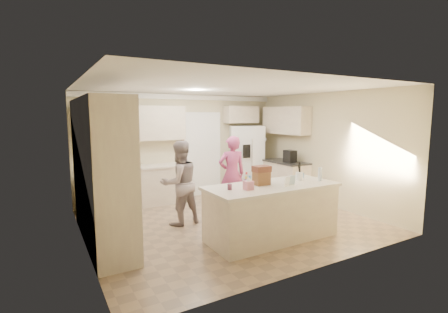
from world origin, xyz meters
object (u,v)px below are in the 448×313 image
island_base (272,213)px  coffee_maker (290,156)px  dollhouse_body (261,178)px  tissue_box (248,185)px  teen_boy (180,183)px  teen_girl (232,174)px  refrigerator (246,159)px  utensil_crock (299,176)px

island_base → coffee_maker: bearing=42.8°
dollhouse_body → tissue_box: bearing=-153.4°
coffee_maker → teen_boy: 3.17m
coffee_maker → teen_girl: (-1.83, -0.22, -0.25)m
coffee_maker → island_base: bearing=-137.2°
tissue_box → teen_boy: 1.65m
tissue_box → island_base: bearing=10.3°
island_base → refrigerator: bearing=63.6°
refrigerator → dollhouse_body: bearing=-96.6°
island_base → teen_girl: bearing=82.4°
refrigerator → teen_boy: size_ratio=1.12×
tissue_box → teen_girl: 1.94m
island_base → tissue_box: tissue_box is taller
utensil_crock → teen_boy: size_ratio=0.09×
refrigerator → coffee_maker: refrigerator is taller
coffee_maker → teen_girl: 1.86m
teen_girl → refrigerator: bearing=-121.2°
teen_boy → teen_girl: (1.30, 0.23, 0.02)m
tissue_box → dollhouse_body: bearing=26.6°
teen_girl → dollhouse_body: bearing=87.8°
island_base → teen_boy: size_ratio=1.37×
island_base → utensil_crock: bearing=4.4°
tissue_box → dollhouse_body: dollhouse_body is taller
refrigerator → tissue_box: size_ratio=12.86×
refrigerator → island_base: 3.54m
refrigerator → tissue_box: 3.87m
refrigerator → teen_girl: (-1.34, -1.47, -0.08)m
tissue_box → dollhouse_body: (0.40, 0.20, 0.04)m
refrigerator → dollhouse_body: 3.50m
refrigerator → island_base: (-1.56, -3.15, -0.46)m
refrigerator → utensil_crock: size_ratio=12.00×
tissue_box → dollhouse_body: 0.45m
teen_boy → tissue_box: bearing=100.8°
coffee_maker → tissue_box: bearing=-142.4°
island_base → teen_boy: bearing=126.6°
tissue_box → teen_girl: (0.77, 1.78, -0.17)m
island_base → teen_boy: 1.84m
coffee_maker → teen_girl: size_ratio=0.18×
tissue_box → teen_boy: bearing=108.7°
refrigerator → teen_girl: refrigerator is taller
refrigerator → teen_boy: 3.14m
coffee_maker → teen_boy: teen_boy is taller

